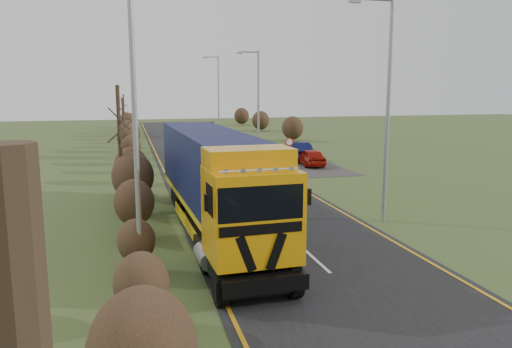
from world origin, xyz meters
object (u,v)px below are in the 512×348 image
object	(u,v)px
car_red_hatchback	(311,157)
car_blue_sedan	(297,151)
lorry	(215,176)
streetlight_near	(386,101)
speed_sign	(289,147)

from	to	relation	value
car_red_hatchback	car_blue_sedan	bearing A→B (deg)	-85.20
lorry	car_blue_sedan	size ratio (longest dim) A/B	3.28
car_blue_sedan	streetlight_near	xyz separation A→B (m)	(-2.72, -19.29, 4.60)
streetlight_near	car_red_hatchback	bearing A→B (deg)	80.34
lorry	car_red_hatchback	distance (m)	19.25
car_blue_sedan	car_red_hatchback	bearing A→B (deg)	94.26
streetlight_near	speed_sign	world-z (taller)	streetlight_near
lorry	car_blue_sedan	xyz separation A→B (m)	(10.25, 19.34, -1.63)
speed_sign	lorry	bearing A→B (deg)	-117.97
streetlight_near	speed_sign	size ratio (longest dim) A/B	4.28
car_red_hatchback	car_blue_sedan	xyz separation A→B (m)	(-0.03, 3.15, 0.10)
car_red_hatchback	speed_sign	xyz separation A→B (m)	(-1.93, -0.47, 0.92)
lorry	streetlight_near	world-z (taller)	streetlight_near
lorry	car_blue_sedan	world-z (taller)	lorry
car_blue_sedan	speed_sign	world-z (taller)	speed_sign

